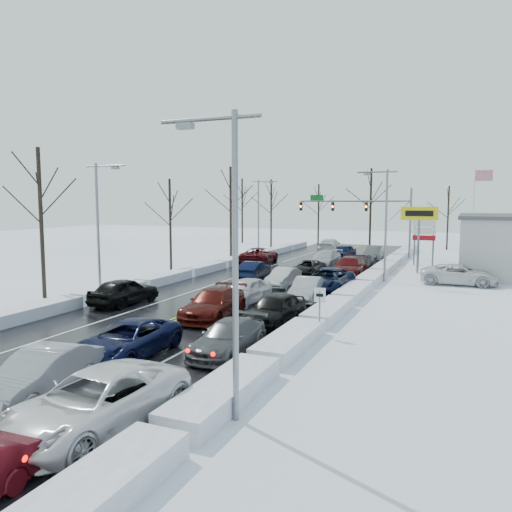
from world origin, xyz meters
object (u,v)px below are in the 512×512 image
at_px(traffic_signal_mast, 366,210).
at_px(oncoming_car_0, 254,278).
at_px(tires_plus_sign, 419,218).
at_px(flagpole, 475,206).

bearing_deg(traffic_signal_mast, oncoming_car_0, -104.34).
height_order(tires_plus_sign, oncoming_car_0, tires_plus_sign).
bearing_deg(traffic_signal_mast, flagpole, 9.73).
distance_m(traffic_signal_mast, oncoming_car_0, 22.01).
distance_m(traffic_signal_mast, flagpole, 11.90).
relative_size(traffic_signal_mast, flagpole, 1.33).
distance_m(traffic_signal_mast, tires_plus_sign, 13.92).
xyz_separation_m(flagpole, oncoming_car_0, (-17.00, -22.66, -5.93)).
relative_size(traffic_signal_mast, tires_plus_sign, 2.21).
xyz_separation_m(tires_plus_sign, oncoming_car_0, (-12.33, -8.65, -4.99)).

